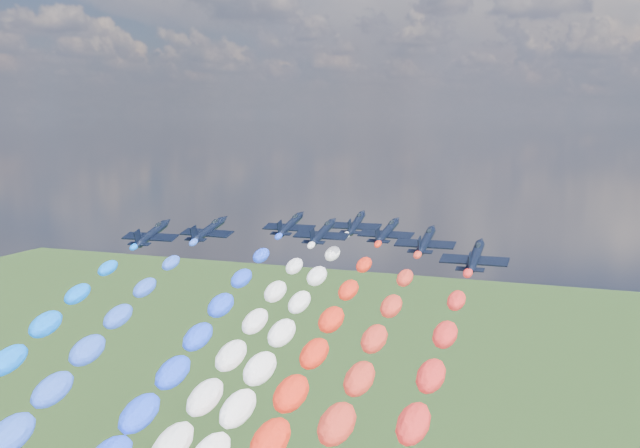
% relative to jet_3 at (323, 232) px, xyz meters
% --- Properties ---
extents(jet_0, '(10.03, 13.37, 5.95)m').
position_rel_jet_3_xyz_m(jet_0, '(-26.09, -11.85, 0.00)').
color(jet_0, black).
extents(jet_1, '(10.21, 13.50, 5.95)m').
position_rel_jet_3_xyz_m(jet_1, '(-19.41, -4.56, 0.00)').
color(jet_1, black).
extents(jet_2, '(9.61, 13.07, 5.95)m').
position_rel_jet_3_xyz_m(jet_2, '(-8.88, 6.75, 0.00)').
color(jet_2, black).
extents(jet_3, '(9.61, 13.07, 5.95)m').
position_rel_jet_3_xyz_m(jet_3, '(0.00, 0.00, 0.00)').
color(jet_3, black).
extents(jet_4, '(10.28, 13.54, 5.95)m').
position_rel_jet_3_xyz_m(jet_4, '(1.73, 12.69, 0.00)').
color(jet_4, black).
extents(jet_5, '(10.22, 13.51, 5.95)m').
position_rel_jet_3_xyz_m(jet_5, '(9.88, 4.94, 0.00)').
color(jet_5, black).
extents(jet_6, '(9.71, 13.15, 5.95)m').
position_rel_jet_3_xyz_m(jet_6, '(18.47, -2.50, 0.00)').
color(jet_6, black).
extents(jet_7, '(9.66, 13.11, 5.95)m').
position_rel_jet_3_xyz_m(jet_7, '(28.27, -13.86, 0.00)').
color(jet_7, black).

